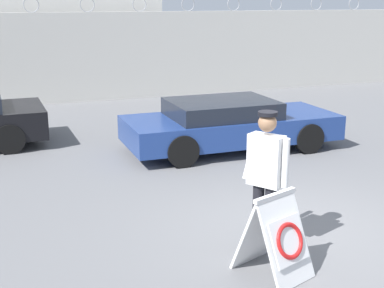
% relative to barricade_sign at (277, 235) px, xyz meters
% --- Properties ---
extents(ground_plane, '(90.00, 90.00, 0.00)m').
position_rel_barricade_sign_xyz_m(ground_plane, '(1.03, 0.96, -0.50)').
color(ground_plane, slate).
extents(perimeter_wall, '(36.00, 0.30, 3.26)m').
position_rel_barricade_sign_xyz_m(perimeter_wall, '(1.03, 12.11, 0.91)').
color(perimeter_wall, beige).
rests_on(perimeter_wall, ground_plane).
extents(building_block, '(7.58, 6.57, 4.37)m').
position_rel_barricade_sign_xyz_m(building_block, '(-0.76, 16.58, 1.68)').
color(building_block, silver).
rests_on(building_block, ground_plane).
extents(barricade_sign, '(0.86, 0.98, 1.02)m').
position_rel_barricade_sign_xyz_m(barricade_sign, '(0.00, 0.00, 0.00)').
color(barricade_sign, white).
rests_on(barricade_sign, ground_plane).
extents(security_guard, '(0.44, 0.70, 1.83)m').
position_rel_barricade_sign_xyz_m(security_guard, '(0.22, 0.71, 0.53)').
color(security_guard, black).
rests_on(security_guard, ground_plane).
extents(parked_car_rear_sedan, '(4.63, 2.00, 1.10)m').
position_rel_barricade_sign_xyz_m(parked_car_rear_sedan, '(1.84, 5.21, 0.07)').
color(parked_car_rear_sedan, black).
rests_on(parked_car_rear_sedan, ground_plane).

